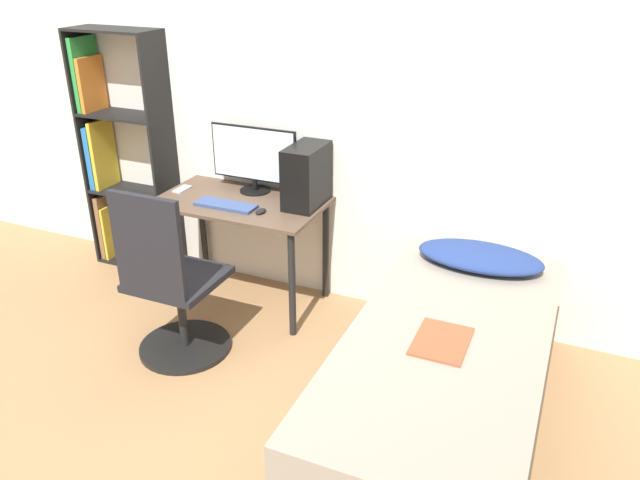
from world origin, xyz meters
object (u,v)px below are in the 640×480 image
Objects in this scene: bookshelf at (116,155)px; bed at (444,382)px; monitor at (254,157)px; keyboard at (226,205)px; pc_tower at (307,176)px; office_chair at (172,294)px.

bookshelf is 0.85× the size of bed.
keyboard is at bearing -96.14° from monitor.
pc_tower is at bearing -11.10° from monitor.
pc_tower reaches higher than office_chair.
office_chair is at bearing -92.65° from monitor.
pc_tower is (-1.10, 0.81, 0.64)m from bed.
bed is at bearing -30.56° from monitor.
pc_tower reaches higher than keyboard.
office_chair is at bearing -118.61° from pc_tower.
bookshelf is at bearing 161.68° from bed.
office_chair is at bearing -90.80° from keyboard.
keyboard reaches higher than bed.
office_chair is 1.07m from monitor.
monitor is at bearing 1.23° from bookshelf.
monitor reaches higher than pc_tower.
keyboard is (-0.03, -0.32, -0.22)m from monitor.
bed is (1.56, 0.02, -0.14)m from office_chair.
bed is 5.31× the size of pc_tower.
pc_tower is at bearing 27.66° from keyboard.
bookshelf is 1.61× the size of office_chair.
office_chair is 0.52× the size of bed.
keyboard is at bearing -15.10° from bookshelf.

